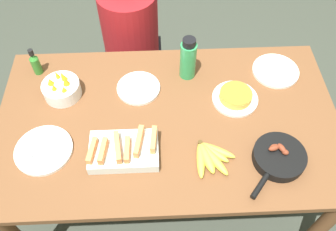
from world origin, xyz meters
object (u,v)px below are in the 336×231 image
frittata_plate_center (235,97)px  empty_plate_far_right (44,150)px  skillet (278,157)px  banana_bunch (210,156)px  hot_sauce_bottle (35,63)px  melon_tray (124,150)px  empty_plate_far_left (275,71)px  person_figure (133,53)px  fruit_bowl_mango (62,88)px  water_bottle (188,59)px  empty_plate_near_front (139,88)px

frittata_plate_center → empty_plate_far_right: 0.93m
skillet → banana_bunch: bearing=-55.6°
hot_sauce_bottle → melon_tray: bearing=-48.0°
empty_plate_far_left → person_figure: size_ratio=0.21×
empty_plate_far_right → fruit_bowl_mango: size_ratio=1.40×
melon_tray → frittata_plate_center: melon_tray is taller
frittata_plate_center → person_figure: size_ratio=0.19×
hot_sauce_bottle → person_figure: size_ratio=0.13×
melon_tray → empty_plate_far_right: size_ratio=1.18×
empty_plate_far_right → person_figure: person_figure is taller
banana_bunch → water_bottle: (-0.06, 0.50, 0.09)m
banana_bunch → melon_tray: (-0.37, 0.04, 0.01)m
fruit_bowl_mango → hot_sauce_bottle: size_ratio=1.17×
melon_tray → fruit_bowl_mango: 0.48m
empty_plate_far_left → banana_bunch: bearing=-129.0°
banana_bunch → water_bottle: bearing=96.8°
skillet → empty_plate_far_left: skillet is taller
empty_plate_far_right → skillet: bearing=-5.2°
banana_bunch → empty_plate_far_right: (-0.73, 0.07, -0.01)m
empty_plate_far_left → fruit_bowl_mango: (-1.09, -0.10, 0.03)m
melon_tray → banana_bunch: bearing=-5.6°
empty_plate_near_front → empty_plate_far_right: 0.54m
fruit_bowl_mango → hot_sauce_bottle: 0.22m
frittata_plate_center → empty_plate_far_right: (-0.89, -0.25, -0.01)m
empty_plate_far_right → hot_sauce_bottle: (-0.10, 0.48, 0.06)m
melon_tray → empty_plate_near_front: (0.06, 0.37, -0.03)m
skillet → fruit_bowl_mango: 1.07m
frittata_plate_center → empty_plate_far_left: 0.30m
empty_plate_far_left → skillet: bearing=-101.8°
frittata_plate_center → water_bottle: (-0.22, 0.18, 0.09)m
empty_plate_near_front → hot_sauce_bottle: size_ratio=1.38×
water_bottle → hot_sauce_bottle: water_bottle is taller
empty_plate_far_right → water_bottle: 0.80m
skillet → water_bottle: size_ratio=1.28×
melon_tray → hot_sauce_bottle: (-0.46, 0.51, 0.03)m
fruit_bowl_mango → hot_sauce_bottle: bearing=133.4°
empty_plate_near_front → empty_plate_far_left: 0.72m
water_bottle → hot_sauce_bottle: 0.78m
person_figure → empty_plate_far_right: bearing=-111.9°
melon_tray → frittata_plate_center: bearing=28.0°
empty_plate_near_front → hot_sauce_bottle: hot_sauce_bottle is taller
empty_plate_far_right → fruit_bowl_mango: (0.04, 0.33, 0.03)m
water_bottle → frittata_plate_center: bearing=-39.0°
water_bottle → melon_tray: bearing=-123.9°
melon_tray → empty_plate_near_front: 0.38m
skillet → fruit_bowl_mango: (-0.98, 0.42, 0.02)m
person_figure → water_bottle: bearing=-55.6°
fruit_bowl_mango → water_bottle: 0.64m
hot_sauce_bottle → empty_plate_far_left: bearing=-2.5°
fruit_bowl_mango → frittata_plate_center: bearing=-5.0°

